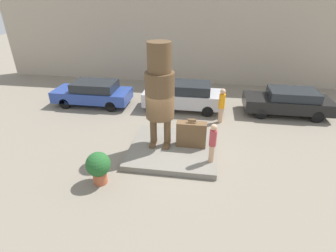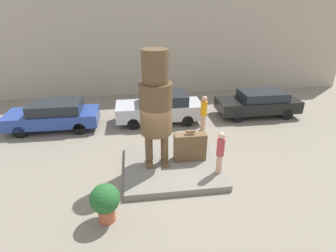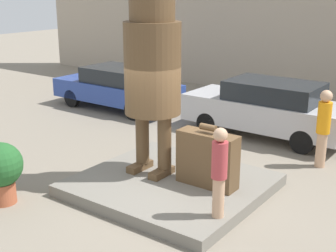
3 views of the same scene
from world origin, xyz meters
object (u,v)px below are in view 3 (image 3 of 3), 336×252
(planter_pot, at_px, (1,169))
(giant_suitcase, at_px, (207,159))
(statue_figure, at_px, (152,55))
(tourist, at_px, (219,169))
(parked_car_blue, at_px, (118,87))
(parked_car_silver, at_px, (267,108))
(worker_hivis, at_px, (323,126))

(planter_pot, bearing_deg, giant_suitcase, 40.76)
(statue_figure, distance_m, tourist, 2.85)
(parked_car_blue, height_order, parked_car_silver, parked_car_silver)
(statue_figure, distance_m, planter_pot, 3.66)
(giant_suitcase, xyz_separation_m, worker_hivis, (1.30, 2.90, 0.21))
(statue_figure, height_order, parked_car_silver, statue_figure)
(parked_car_silver, bearing_deg, tourist, 106.33)
(giant_suitcase, height_order, parked_car_silver, parked_car_silver)
(statue_figure, distance_m, giant_suitcase, 2.33)
(parked_car_silver, height_order, worker_hivis, worker_hivis)
(tourist, distance_m, parked_car_blue, 8.63)
(giant_suitcase, bearing_deg, tourist, -50.23)
(parked_car_blue, bearing_deg, planter_pot, 114.35)
(giant_suitcase, bearing_deg, planter_pot, -139.24)
(statue_figure, distance_m, parked_car_silver, 4.79)
(statue_figure, xyz_separation_m, giant_suitcase, (1.29, 0.07, -1.94))
(planter_pot, distance_m, worker_hivis, 7.00)
(parked_car_blue, bearing_deg, giant_suitcase, 145.76)
(parked_car_blue, distance_m, parked_car_silver, 5.36)
(tourist, bearing_deg, planter_pot, -157.85)
(planter_pot, bearing_deg, parked_car_blue, 114.35)
(parked_car_blue, height_order, planter_pot, parked_car_blue)
(tourist, bearing_deg, parked_car_blue, 143.31)
(worker_hivis, bearing_deg, giant_suitcase, -114.21)
(giant_suitcase, distance_m, worker_hivis, 3.18)
(parked_car_silver, distance_m, worker_hivis, 2.44)
(parked_car_silver, bearing_deg, worker_hivis, 145.45)
(giant_suitcase, xyz_separation_m, tourist, (0.85, -1.03, 0.33))
(giant_suitcase, distance_m, tourist, 1.37)
(worker_hivis, bearing_deg, tourist, -96.54)
(worker_hivis, bearing_deg, parked_car_blue, 170.53)
(tourist, distance_m, planter_pot, 4.20)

